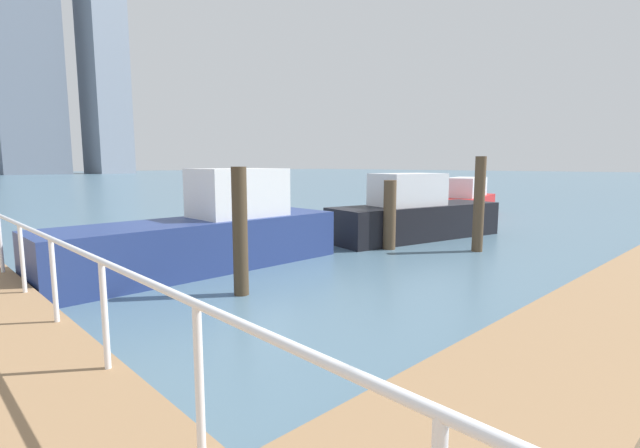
{
  "coord_description": "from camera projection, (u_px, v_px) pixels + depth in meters",
  "views": [
    {
      "loc": [
        -4.52,
        9.74,
        2.35
      ],
      "look_at": [
        0.39,
        14.85,
        1.4
      ],
      "focal_mm": 25.24,
      "sensor_mm": 36.0,
      "label": 1
    }
  ],
  "objects": [
    {
      "name": "skyline_tower_4",
      "position": [
        103.0,
        58.0,
        108.43
      ],
      "size": [
        9.39,
        10.79,
        55.37
      ],
      "primitive_type": "cube",
      "rotation": [
        0.0,
        0.0,
        0.1
      ],
      "color": "gray",
      "rests_on": "ground_plane"
    },
    {
      "name": "dock_piling_4",
      "position": [
        240.0,
        232.0,
        8.0
      ],
      "size": [
        0.27,
        0.27,
        2.3
      ],
      "primitive_type": "cylinder",
      "color": "#473826",
      "rests_on": "ground_plane"
    },
    {
      "name": "moored_boat_3",
      "position": [
        414.0,
        215.0,
        14.2
      ],
      "size": [
        6.16,
        2.82,
        2.06
      ],
      "color": "black",
      "rests_on": "ground_plane"
    },
    {
      "name": "ground_plane",
      "position": [
        159.0,
        263.0,
        10.75
      ],
      "size": [
        300.0,
        300.0,
        0.0
      ],
      "primitive_type": "plane",
      "color": "slate"
    },
    {
      "name": "floating_dock",
      "position": [
        626.0,
        305.0,
        7.23
      ],
      "size": [
        14.76,
        2.0,
        0.18
      ],
      "primitive_type": "cube",
      "color": "#93704C",
      "rests_on": "ground_plane"
    },
    {
      "name": "moored_boat_2",
      "position": [
        209.0,
        234.0,
        10.13
      ],
      "size": [
        6.7,
        1.76,
        2.24
      ],
      "color": "navy",
      "rests_on": "ground_plane"
    },
    {
      "name": "dock_piling_0",
      "position": [
        390.0,
        215.0,
        12.39
      ],
      "size": [
        0.35,
        0.35,
        1.91
      ],
      "primitive_type": "cylinder",
      "color": "brown",
      "rests_on": "ground_plane"
    },
    {
      "name": "moored_boat_1",
      "position": [
        461.0,
        203.0,
        19.52
      ],
      "size": [
        7.01,
        3.19,
        1.75
      ],
      "color": "red",
      "rests_on": "ground_plane"
    },
    {
      "name": "dock_piling_2",
      "position": [
        479.0,
        204.0,
        12.02
      ],
      "size": [
        0.29,
        0.29,
        2.55
      ],
      "primitive_type": "cylinder",
      "color": "brown",
      "rests_on": "ground_plane"
    }
  ]
}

